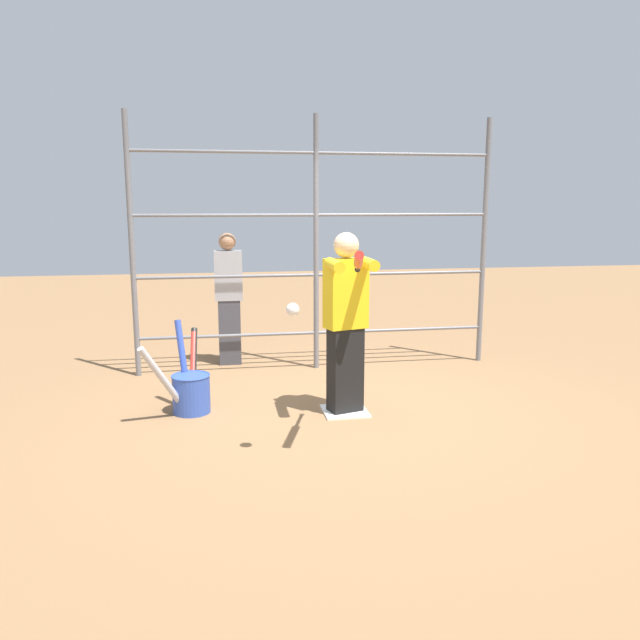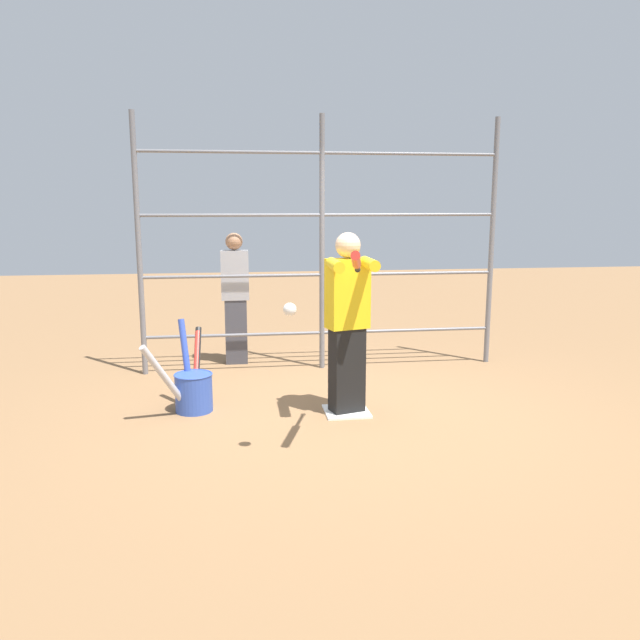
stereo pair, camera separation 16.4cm
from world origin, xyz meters
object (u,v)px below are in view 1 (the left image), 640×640
object	(u,v)px
batter	(346,318)
bystander_behind_fence	(229,297)
baseball_bat_swinging	(358,261)
softball_in_flight	(293,310)
bat_bucket	(190,388)

from	to	relation	value
batter	bystander_behind_fence	world-z (taller)	batter
baseball_bat_swinging	bystander_behind_fence	world-z (taller)	baseball_bat_swinging
softball_in_flight	bystander_behind_fence	xyz separation A→B (m)	(0.38, -2.96, -0.33)
batter	softball_in_flight	xyz separation A→B (m)	(0.60, 0.99, 0.26)
batter	bat_bucket	world-z (taller)	batter
baseball_bat_swinging	bat_bucket	distance (m)	2.15
baseball_bat_swinging	bystander_behind_fence	size ratio (longest dim) A/B	0.54
bystander_behind_fence	bat_bucket	bearing A→B (deg)	76.14
baseball_bat_swinging	bystander_behind_fence	bearing A→B (deg)	-73.17
bystander_behind_fence	softball_in_flight	bearing A→B (deg)	97.26
baseball_bat_swinging	bat_bucket	size ratio (longest dim) A/B	0.84
baseball_bat_swinging	softball_in_flight	xyz separation A→B (m)	(0.49, 0.08, -0.33)
batter	bystander_behind_fence	bearing A→B (deg)	-63.58
baseball_bat_swinging	bat_bucket	xyz separation A→B (m)	(1.29, -1.19, -1.25)
softball_in_flight	baseball_bat_swinging	bearing A→B (deg)	-171.02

